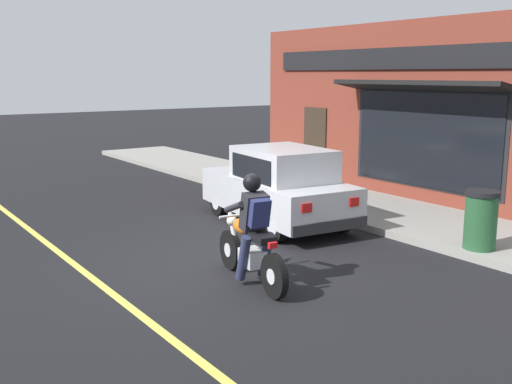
{
  "coord_description": "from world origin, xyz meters",
  "views": [
    {
      "loc": [
        -4.69,
        -7.82,
        2.99
      ],
      "look_at": [
        1.26,
        0.64,
        0.95
      ],
      "focal_mm": 42.0,
      "sensor_mm": 36.0,
      "label": 1
    }
  ],
  "objects_px": {
    "trash_bin": "(481,220)",
    "car_hatchback": "(278,187)",
    "motorcycle_with_rider": "(252,238)",
    "traffic_cone": "(312,177)"
  },
  "relations": [
    {
      "from": "car_hatchback",
      "to": "trash_bin",
      "type": "height_order",
      "value": "car_hatchback"
    },
    {
      "from": "trash_bin",
      "to": "car_hatchback",
      "type": "bearing_deg",
      "value": 110.51
    },
    {
      "from": "motorcycle_with_rider",
      "to": "car_hatchback",
      "type": "bearing_deg",
      "value": 46.55
    },
    {
      "from": "motorcycle_with_rider",
      "to": "car_hatchback",
      "type": "xyz_separation_m",
      "value": [
        2.44,
        2.57,
        0.09
      ]
    },
    {
      "from": "motorcycle_with_rider",
      "to": "trash_bin",
      "type": "xyz_separation_m",
      "value": [
        3.82,
        -1.13,
        -0.04
      ]
    },
    {
      "from": "trash_bin",
      "to": "motorcycle_with_rider",
      "type": "bearing_deg",
      "value": 163.56
    },
    {
      "from": "motorcycle_with_rider",
      "to": "trash_bin",
      "type": "distance_m",
      "value": 3.98
    },
    {
      "from": "traffic_cone",
      "to": "motorcycle_with_rider",
      "type": "bearing_deg",
      "value": -137.67
    },
    {
      "from": "car_hatchback",
      "to": "traffic_cone",
      "type": "relative_size",
      "value": 6.56
    },
    {
      "from": "motorcycle_with_rider",
      "to": "traffic_cone",
      "type": "distance_m",
      "value": 6.81
    }
  ]
}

